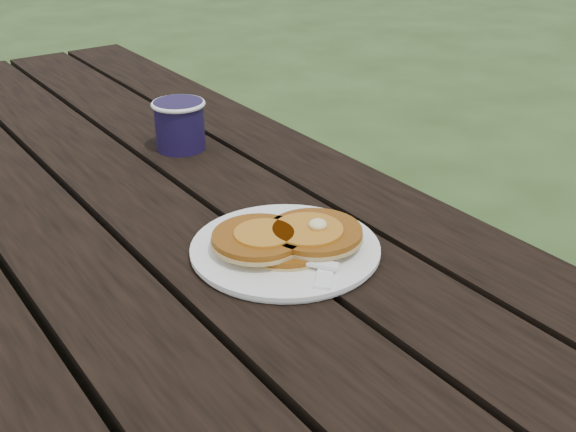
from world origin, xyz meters
TOP-DOWN VIEW (x-y plane):
  - picnic_table at (0.00, 0.00)m, footprint 1.36×1.80m
  - plate at (0.09, -0.32)m, footprint 0.31×0.31m
  - pancake_stack at (0.09, -0.33)m, footprint 0.19×0.15m
  - knife at (0.12, -0.37)m, footprint 0.14×0.14m
  - fork at (0.07, -0.37)m, footprint 0.12×0.15m
  - coffee_cup at (0.15, 0.09)m, footprint 0.09×0.09m

SIDE VIEW (x-z plane):
  - picnic_table at x=0.00m, z-range -0.01..0.74m
  - plate at x=0.09m, z-range 0.75..0.76m
  - knife at x=0.12m, z-range 0.76..0.76m
  - fork at x=0.07m, z-range 0.77..0.77m
  - pancake_stack at x=0.09m, z-range 0.76..0.79m
  - coffee_cup at x=0.15m, z-range 0.76..0.84m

